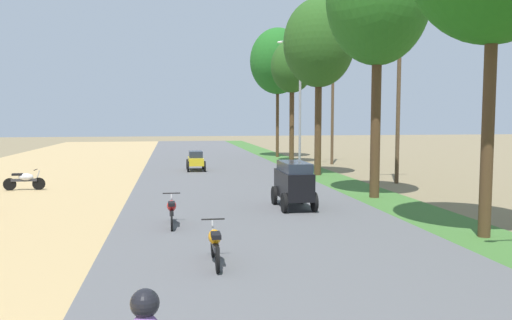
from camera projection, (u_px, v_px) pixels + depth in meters
parked_motorbike_third at (25, 179)px, 22.95m from camera, size 1.80×0.54×0.94m
median_tree_fourth at (319, 44)px, 28.43m from camera, size 3.97×3.97×9.89m
median_tree_fifth at (292, 68)px, 36.47m from camera, size 3.04×3.04×8.79m
median_tree_sixth at (278, 61)px, 41.52m from camera, size 4.52×4.52×10.53m
streetlamp_mid at (300, 94)px, 34.09m from camera, size 3.16×0.20×8.43m
utility_pole_near at (333, 91)px, 35.82m from camera, size 1.80×0.20×9.97m
utility_pole_far at (399, 85)px, 25.44m from camera, size 1.80×0.20×9.49m
car_van_black at (294, 182)px, 18.32m from camera, size 1.19×2.41×1.67m
car_sedan_yellow at (196, 160)px, 31.31m from camera, size 1.10×2.26×1.19m
motorbike_ahead_second at (215, 242)px, 11.33m from camera, size 0.54×1.80×0.94m
motorbike_ahead_third at (172, 210)px, 15.35m from camera, size 0.54×1.80×0.94m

